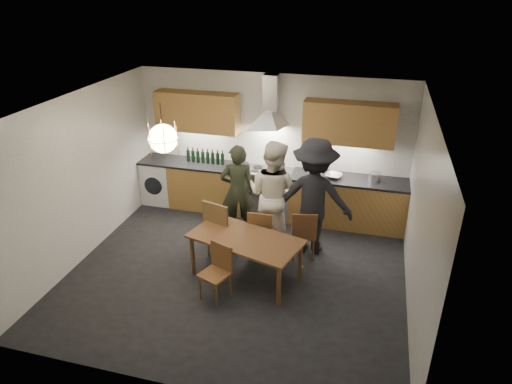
% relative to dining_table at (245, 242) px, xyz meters
% --- Properties ---
extents(ground, '(5.00, 5.00, 0.00)m').
position_rel_dining_table_xyz_m(ground, '(-0.16, 0.09, -0.60)').
color(ground, black).
rests_on(ground, ground).
extents(room_shell, '(5.02, 4.52, 2.61)m').
position_rel_dining_table_xyz_m(room_shell, '(-0.16, 0.09, 1.10)').
color(room_shell, white).
rests_on(room_shell, ground).
extents(counter_run, '(5.00, 0.62, 0.90)m').
position_rel_dining_table_xyz_m(counter_run, '(-0.14, 2.04, -0.15)').
color(counter_run, tan).
rests_on(counter_run, ground).
extents(range_stove, '(0.90, 0.60, 0.92)m').
position_rel_dining_table_xyz_m(range_stove, '(-0.16, 2.03, -0.16)').
color(range_stove, silver).
rests_on(range_stove, ground).
extents(wall_fixtures, '(4.30, 0.54, 1.10)m').
position_rel_dining_table_xyz_m(wall_fixtures, '(-0.16, 2.15, 1.27)').
color(wall_fixtures, tan).
rests_on(wall_fixtures, ground).
extents(pendant_lamp, '(0.43, 0.43, 0.70)m').
position_rel_dining_table_xyz_m(pendant_lamp, '(-1.16, -0.01, 1.50)').
color(pendant_lamp, black).
rests_on(pendant_lamp, ground).
extents(dining_table, '(1.78, 1.22, 0.68)m').
position_rel_dining_table_xyz_m(dining_table, '(0.00, 0.00, 0.00)').
color(dining_table, brown).
rests_on(dining_table, ground).
extents(chair_back_left, '(0.57, 0.57, 1.01)m').
position_rel_dining_table_xyz_m(chair_back_left, '(-0.54, 0.42, -0.03)').
color(chair_back_left, brown).
rests_on(chair_back_left, ground).
extents(chair_back_mid, '(0.40, 0.40, 0.86)m').
position_rel_dining_table_xyz_m(chair_back_mid, '(0.10, 0.54, -0.11)').
color(chair_back_mid, brown).
rests_on(chair_back_mid, ground).
extents(chair_back_right, '(0.45, 0.45, 0.85)m').
position_rel_dining_table_xyz_m(chair_back_right, '(0.75, 0.72, -0.12)').
color(chair_back_right, brown).
rests_on(chair_back_right, ground).
extents(chair_front, '(0.47, 0.47, 0.81)m').
position_rel_dining_table_xyz_m(chair_front, '(-0.25, -0.51, -0.14)').
color(chair_front, brown).
rests_on(chair_front, ground).
extents(person_left, '(0.69, 0.57, 1.64)m').
position_rel_dining_table_xyz_m(person_left, '(-0.49, 1.23, 0.21)').
color(person_left, black).
rests_on(person_left, ground).
extents(person_mid, '(1.05, 0.91, 1.83)m').
position_rel_dining_table_xyz_m(person_mid, '(0.16, 1.05, 0.31)').
color(person_mid, white).
rests_on(person_mid, ground).
extents(person_right, '(1.25, 0.73, 1.93)m').
position_rel_dining_table_xyz_m(person_right, '(0.83, 1.02, 0.36)').
color(person_right, black).
rests_on(person_right, ground).
extents(mixing_bowl, '(0.35, 0.35, 0.07)m').
position_rel_dining_table_xyz_m(mixing_bowl, '(1.04, 2.01, 0.33)').
color(mixing_bowl, '#ACACAF').
rests_on(mixing_bowl, counter_run).
extents(stock_pot, '(0.27, 0.27, 0.14)m').
position_rel_dining_table_xyz_m(stock_pot, '(1.74, 2.06, 0.37)').
color(stock_pot, silver).
rests_on(stock_pot, counter_run).
extents(wine_bottles, '(0.76, 0.07, 0.28)m').
position_rel_dining_table_xyz_m(wine_bottles, '(-1.39, 2.08, 0.44)').
color(wine_bottles, black).
rests_on(wine_bottles, counter_run).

